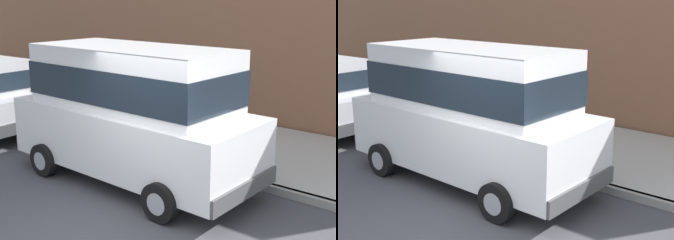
{
  "view_description": "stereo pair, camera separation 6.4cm",
  "coord_description": "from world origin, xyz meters",
  "views": [
    {
      "loc": [
        -3.88,
        -4.42,
        3.34
      ],
      "look_at": [
        3.45,
        1.51,
        0.85
      ],
      "focal_mm": 49.4,
      "sensor_mm": 36.0,
      "label": 1
    },
    {
      "loc": [
        -3.84,
        -4.47,
        3.34
      ],
      "look_at": [
        3.45,
        1.51,
        0.85
      ],
      "focal_mm": 49.4,
      "sensor_mm": 36.0,
      "label": 2
    }
  ],
  "objects": [
    {
      "name": "curb",
      "position": [
        3.2,
        0.0,
        0.07
      ],
      "size": [
        0.16,
        64.0,
        0.14
      ],
      "primitive_type": "cube",
      "color": "gray",
      "rests_on": "ground"
    },
    {
      "name": "sidewalk",
      "position": [
        5.0,
        0.0,
        0.07
      ],
      "size": [
        3.6,
        64.0,
        0.14
      ],
      "primitive_type": "cube",
      "color": "#B7B5AD",
      "rests_on": "ground"
    },
    {
      "name": "car_white_van",
      "position": [
        2.09,
        1.23,
        1.39
      ],
      "size": [
        2.21,
        4.94,
        2.52
      ],
      "color": "white",
      "rests_on": "ground"
    },
    {
      "name": "dog_brown",
      "position": [
        5.55,
        1.95,
        0.43
      ],
      "size": [
        0.73,
        0.34,
        0.49
      ],
      "color": "brown",
      "rests_on": "sidewalk"
    },
    {
      "name": "fire_hydrant",
      "position": [
        3.65,
        5.73,
        0.48
      ],
      "size": [
        0.34,
        0.24,
        0.72
      ],
      "color": "red",
      "rests_on": "sidewalk"
    },
    {
      "name": "building_facade",
      "position": [
        7.1,
        4.83,
        2.44
      ],
      "size": [
        0.5,
        20.0,
        4.87
      ],
      "primitive_type": "cube",
      "color": "#8C5B42",
      "rests_on": "ground"
    }
  ]
}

